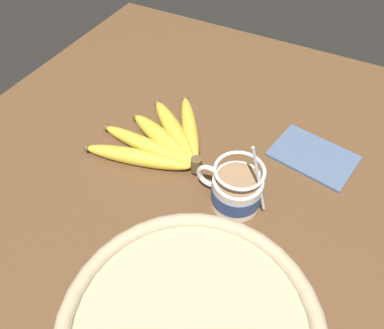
# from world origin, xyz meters

# --- Properties ---
(table) EXTENTS (1.12, 1.12, 0.03)m
(table) POSITION_xyz_m (0.00, 0.00, 0.01)
(table) COLOR brown
(table) RESTS_ON ground
(coffee_mug) EXTENTS (0.13, 0.09, 0.14)m
(coffee_mug) POSITION_xyz_m (-0.03, -0.01, 0.06)
(coffee_mug) COLOR white
(coffee_mug) RESTS_ON table
(banana_bunch) EXTENTS (0.23, 0.24, 0.04)m
(banana_bunch) POSITION_xyz_m (0.15, -0.07, 0.04)
(banana_bunch) COLOR brown
(banana_bunch) RESTS_ON table
(napkin) EXTENTS (0.17, 0.13, 0.01)m
(napkin) POSITION_xyz_m (-0.12, -0.18, 0.03)
(napkin) COLOR slate
(napkin) RESTS_ON table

